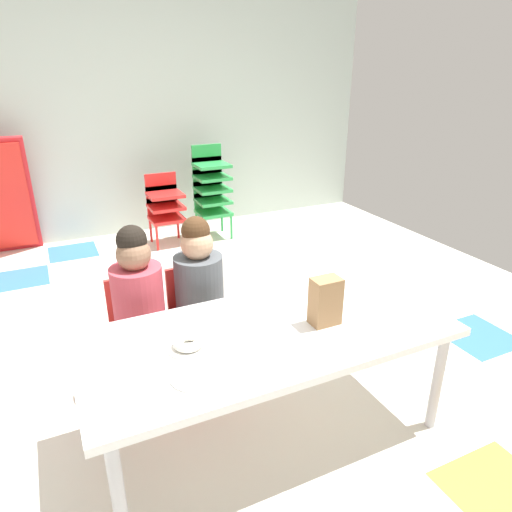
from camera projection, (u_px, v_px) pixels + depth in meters
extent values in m
cube|color=silver|center=(192.00, 372.00, 2.67)|extent=(5.77, 5.29, 0.02)
cube|color=#336BB2|center=(21.00, 279.00, 3.81)|extent=(0.43, 0.43, 0.00)
cube|color=#336BB2|center=(478.00, 336.00, 3.00)|extent=(0.43, 0.43, 0.00)
cube|color=gray|center=(262.00, 351.00, 2.84)|extent=(0.43, 0.43, 0.00)
cube|color=#336BB2|center=(73.00, 252.00, 4.37)|extent=(0.43, 0.43, 0.00)
cube|color=gray|center=(211.00, 291.00, 3.60)|extent=(0.43, 0.43, 0.00)
cube|color=orange|center=(503.00, 494.00, 1.89)|extent=(0.43, 0.43, 0.00)
cube|color=#B2C1B7|center=(98.00, 103.00, 4.38)|extent=(5.77, 0.10, 2.61)
cube|color=white|center=(269.00, 334.00, 2.02)|extent=(1.63, 0.74, 0.04)
cylinder|color=#B2B2B7|center=(118.00, 497.00, 1.58)|extent=(0.05, 0.05, 0.52)
cylinder|color=#B2B2B7|center=(437.00, 381.00, 2.16)|extent=(0.05, 0.05, 0.52)
cylinder|color=#B2B2B7|center=(94.00, 390.00, 2.10)|extent=(0.05, 0.05, 0.52)
cylinder|color=#B2B2B7|center=(357.00, 320.00, 2.68)|extent=(0.05, 0.05, 0.52)
cube|color=red|center=(143.00, 338.00, 2.43)|extent=(0.32, 0.30, 0.03)
cube|color=red|center=(134.00, 301.00, 2.50)|extent=(0.29, 0.02, 0.30)
cylinder|color=#BF3F4C|center=(139.00, 301.00, 2.35)|extent=(0.33, 0.33, 0.38)
sphere|color=#8C664C|center=(133.00, 254.00, 2.25)|extent=(0.17, 0.17, 0.17)
sphere|color=black|center=(132.00, 240.00, 2.23)|extent=(0.15, 0.15, 0.15)
cylinder|color=red|center=(124.00, 383.00, 2.32)|extent=(0.02, 0.02, 0.28)
cylinder|color=red|center=(177.00, 368.00, 2.43)|extent=(0.02, 0.02, 0.28)
cylinder|color=red|center=(115.00, 356.00, 2.54)|extent=(0.02, 0.02, 0.28)
cylinder|color=red|center=(164.00, 344.00, 2.65)|extent=(0.02, 0.02, 0.28)
cube|color=red|center=(201.00, 325.00, 2.56)|extent=(0.32, 0.30, 0.03)
cube|color=red|center=(191.00, 290.00, 2.63)|extent=(0.29, 0.02, 0.30)
cylinder|color=#4C5156|center=(199.00, 289.00, 2.47)|extent=(0.34, 0.34, 0.38)
sphere|color=tan|center=(197.00, 244.00, 2.37)|extent=(0.17, 0.17, 0.17)
sphere|color=#472D19|center=(196.00, 231.00, 2.36)|extent=(0.15, 0.15, 0.15)
cylinder|color=red|center=(186.00, 366.00, 2.45)|extent=(0.02, 0.02, 0.28)
cylinder|color=red|center=(234.00, 353.00, 2.56)|extent=(0.02, 0.02, 0.28)
cylinder|color=red|center=(172.00, 342.00, 2.67)|extent=(0.02, 0.02, 0.28)
cylinder|color=red|center=(217.00, 331.00, 2.78)|extent=(0.02, 0.02, 0.28)
cube|color=red|center=(167.00, 219.00, 4.46)|extent=(0.32, 0.30, 0.03)
cube|color=red|center=(163.00, 206.00, 4.55)|extent=(0.30, 0.02, 0.18)
cube|color=red|center=(166.00, 207.00, 4.42)|extent=(0.32, 0.30, 0.03)
cube|color=red|center=(162.00, 194.00, 4.50)|extent=(0.30, 0.02, 0.18)
cube|color=red|center=(165.00, 195.00, 4.37)|extent=(0.32, 0.30, 0.03)
cube|color=red|center=(161.00, 182.00, 4.46)|extent=(0.30, 0.02, 0.18)
cylinder|color=red|center=(157.00, 238.00, 4.35)|extent=(0.02, 0.02, 0.26)
cylinder|color=red|center=(186.00, 233.00, 4.46)|extent=(0.02, 0.02, 0.26)
cylinder|color=red|center=(151.00, 229.00, 4.57)|extent=(0.02, 0.02, 0.26)
cylinder|color=red|center=(178.00, 226.00, 4.68)|extent=(0.02, 0.02, 0.26)
cube|color=green|center=(213.00, 213.00, 4.65)|extent=(0.32, 0.30, 0.03)
cube|color=green|center=(208.00, 201.00, 4.74)|extent=(0.30, 0.02, 0.18)
cube|color=green|center=(213.00, 201.00, 4.61)|extent=(0.32, 0.30, 0.03)
cube|color=green|center=(208.00, 189.00, 4.69)|extent=(0.30, 0.02, 0.18)
cube|color=green|center=(213.00, 189.00, 4.56)|extent=(0.32, 0.30, 0.03)
cube|color=green|center=(207.00, 178.00, 4.65)|extent=(0.30, 0.02, 0.18)
cube|color=green|center=(212.00, 177.00, 4.52)|extent=(0.32, 0.30, 0.03)
cube|color=green|center=(207.00, 166.00, 4.60)|extent=(0.30, 0.02, 0.18)
cube|color=green|center=(212.00, 165.00, 4.47)|extent=(0.32, 0.30, 0.03)
cube|color=green|center=(206.00, 154.00, 4.55)|extent=(0.30, 0.02, 0.18)
cylinder|color=green|center=(205.00, 230.00, 4.54)|extent=(0.02, 0.02, 0.26)
cylinder|color=green|center=(231.00, 227.00, 4.65)|extent=(0.02, 0.02, 0.26)
cylinder|color=green|center=(197.00, 223.00, 4.76)|extent=(0.02, 0.02, 0.26)
cylinder|color=green|center=(222.00, 219.00, 4.87)|extent=(0.02, 0.02, 0.26)
cube|color=#9E754C|center=(325.00, 301.00, 2.03)|extent=(0.13, 0.09, 0.22)
cylinder|color=white|center=(189.00, 347.00, 1.89)|extent=(0.18, 0.18, 0.01)
cylinder|color=white|center=(194.00, 377.00, 1.71)|extent=(0.18, 0.18, 0.01)
torus|color=white|center=(188.00, 342.00, 1.88)|extent=(0.13, 0.13, 0.04)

